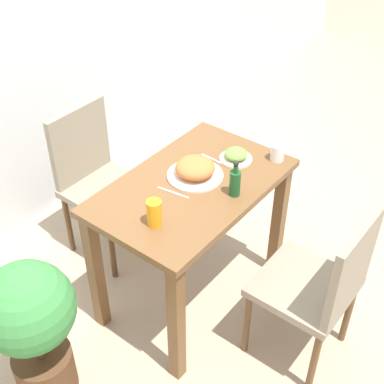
{
  "coord_description": "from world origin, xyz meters",
  "views": [
    {
      "loc": [
        -1.59,
        -1.24,
        2.29
      ],
      "look_at": [
        0.0,
        0.0,
        0.72
      ],
      "focal_mm": 50.0,
      "sensor_mm": 36.0,
      "label": 1
    }
  ],
  "objects": [
    {
      "name": "juice_glass",
      "position": [
        -0.33,
        -0.05,
        0.83
      ],
      "size": [
        0.07,
        0.07,
        0.12
      ],
      "color": "orange",
      "rests_on": "dining_table"
    },
    {
      "name": "food_plate",
      "position": [
        0.05,
        0.02,
        0.81
      ],
      "size": [
        0.27,
        0.27,
        0.09
      ],
      "color": "beige",
      "rests_on": "dining_table"
    },
    {
      "name": "spoon_utensil",
      "position": [
        0.22,
        0.02,
        0.77
      ],
      "size": [
        0.02,
        0.17,
        0.0
      ],
      "rotation": [
        0.0,
        0.0,
        1.53
      ],
      "color": "silver",
      "rests_on": "dining_table"
    },
    {
      "name": "fork_utensil",
      "position": [
        -0.11,
        0.02,
        0.77
      ],
      "size": [
        0.03,
        0.17,
        0.0
      ],
      "rotation": [
        0.0,
        0.0,
        1.72
      ],
      "color": "silver",
      "rests_on": "dining_table"
    },
    {
      "name": "chair_near",
      "position": [
        0.05,
        -0.7,
        0.5
      ],
      "size": [
        0.42,
        0.42,
        0.89
      ],
      "rotation": [
        0.0,
        0.0,
        3.14
      ],
      "color": "gray",
      "rests_on": "ground_plane"
    },
    {
      "name": "potted_plant_left",
      "position": [
        -0.87,
        0.18,
        0.47
      ],
      "size": [
        0.4,
        0.4,
        0.77
      ],
      "color": "#51331E",
      "rests_on": "ground_plane"
    },
    {
      "name": "side_plate",
      "position": [
        0.29,
        -0.05,
        0.8
      ],
      "size": [
        0.16,
        0.16,
        0.06
      ],
      "color": "beige",
      "rests_on": "dining_table"
    },
    {
      "name": "drink_cup",
      "position": [
        0.42,
        -0.21,
        0.81
      ],
      "size": [
        0.07,
        0.07,
        0.09
      ],
      "color": "white",
      "rests_on": "dining_table"
    },
    {
      "name": "dining_table",
      "position": [
        0.0,
        0.0,
        0.63
      ],
      "size": [
        0.98,
        0.61,
        0.77
      ],
      "color": "brown",
      "rests_on": "ground_plane"
    },
    {
      "name": "sauce_bottle",
      "position": [
        0.06,
        -0.2,
        0.84
      ],
      "size": [
        0.05,
        0.05,
        0.18
      ],
      "color": "#194C23",
      "rests_on": "dining_table"
    },
    {
      "name": "ground_plane",
      "position": [
        0.0,
        0.0,
        0.0
      ],
      "size": [
        16.0,
        16.0,
        0.0
      ],
      "primitive_type": "plane",
      "color": "tan"
    },
    {
      "name": "wall_back",
      "position": [
        0.0,
        1.25,
        1.3
      ],
      "size": [
        8.0,
        0.05,
        2.6
      ],
      "color": "silver",
      "rests_on": "ground_plane"
    },
    {
      "name": "chair_far",
      "position": [
        0.01,
        0.69,
        0.5
      ],
      "size": [
        0.42,
        0.42,
        0.89
      ],
      "color": "gray",
      "rests_on": "ground_plane"
    }
  ]
}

